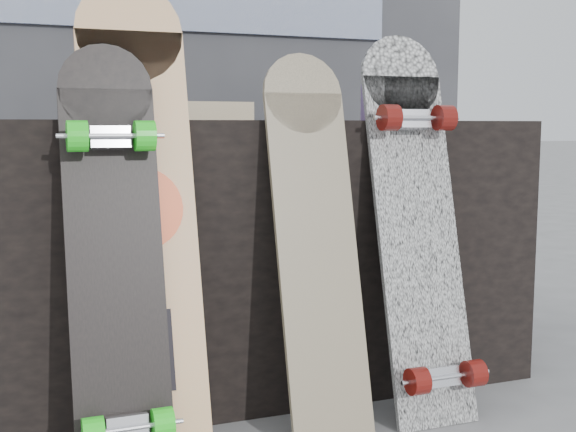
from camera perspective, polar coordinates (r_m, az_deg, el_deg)
name	(u,v)px	position (r m, az deg, el deg)	size (l,w,h in m)	color
vendor_table	(258,252)	(2.22, -2.42, -2.89)	(1.60, 0.60, 0.80)	black
booth	(191,47)	(3.02, -7.64, 13.08)	(2.40, 0.22, 2.20)	#37383D
merch_box_purple	(135,103)	(2.10, -12.03, 8.75)	(0.18, 0.12, 0.10)	#55366F
merch_box_small	(390,103)	(2.37, 8.05, 8.86)	(0.14, 0.14, 0.12)	#55366F
merch_box_flat	(216,112)	(2.31, -5.71, 8.21)	(0.22, 0.10, 0.06)	#D1B78C
longboard_geisha	(140,202)	(1.75, -11.59, 1.10)	(0.26, 0.32, 1.15)	#D2B68D
longboard_celtic	(316,232)	(1.83, 2.19, -1.24)	(0.22, 0.27, 0.98)	#CFB78D
longboard_cascadia	(418,219)	(1.98, 10.26, -0.24)	(0.24, 0.34, 1.04)	white
skateboard_dark	(115,250)	(1.69, -13.48, -2.65)	(0.22, 0.31, 0.98)	black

